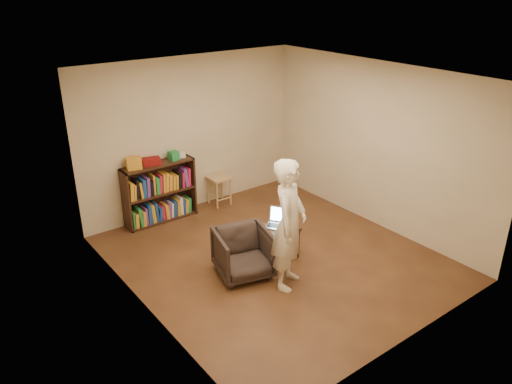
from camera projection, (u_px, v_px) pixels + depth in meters
floor at (275, 257)px, 7.20m from camera, size 4.50×4.50×0.00m
ceiling at (279, 76)px, 6.16m from camera, size 4.50×4.50×0.00m
wall_back at (192, 134)px, 8.33m from camera, size 4.00×0.00×4.00m
wall_left at (139, 213)px, 5.58m from camera, size 0.00×4.50×4.50m
wall_right at (376, 145)px, 7.79m from camera, size 0.00×4.50×4.50m
bookshelf at (160, 195)px, 8.15m from camera, size 1.20×0.30×1.00m
box_yellow at (134, 163)px, 7.66m from camera, size 0.26×0.21×0.18m
red_cloth at (151, 161)px, 7.86m from camera, size 0.33×0.28×0.10m
box_green at (174, 156)px, 8.04m from camera, size 0.15×0.15×0.14m
box_white at (182, 155)px, 8.16m from camera, size 0.13×0.13×0.08m
stool at (219, 182)px, 8.73m from camera, size 0.36×0.36×0.52m
armchair at (243, 253)px, 6.67m from camera, size 0.86×0.88×0.65m
side_table at (279, 232)px, 7.09m from camera, size 0.47×0.47×0.48m
laptop at (279, 222)px, 7.07m from camera, size 0.43×0.44×0.25m
person at (289, 225)px, 6.25m from camera, size 0.76×0.71×1.75m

